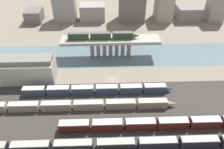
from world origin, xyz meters
TOP-DOWN VIEW (x-y plane):
  - ground_plane at (0.00, 0.00)m, footprint 400.00×400.00m
  - railbed_yard at (0.00, -24.00)m, footprint 280.00×42.00m
  - river_water at (0.00, 20.16)m, footprint 320.00×22.65m
  - bridge at (-0.00, 20.16)m, footprint 50.96×9.08m
  - train_on_bridge at (-3.79, 20.16)m, footprint 36.38×2.74m
  - train_yard_near at (8.23, -36.98)m, footprint 113.74×2.76m
  - train_yard_mid at (22.36, -28.72)m, footprint 85.57×3.11m
  - train_yard_far at (-21.10, -18.39)m, footprint 92.04×2.75m
  - train_yard_outer at (-6.43, -9.38)m, footprint 64.46×2.91m
  - warehouse_building at (-40.49, 1.14)m, footprint 29.31×10.23m
  - city_block_far_left at (-51.44, 66.63)m, footprint 10.72×13.30m
  - city_block_left at (-29.97, 67.49)m, footprint 14.75×10.90m
  - city_block_center at (-11.09, 67.62)m, footprint 16.93×11.51m
  - city_block_right at (15.89, 66.11)m, footprint 17.23×13.27m
  - city_block_far_right at (38.08, 67.25)m, footprint 10.43×15.25m
  - city_block_tall at (55.57, 66.59)m, footprint 15.98×14.31m
  - city_block_low at (73.27, 63.48)m, footprint 10.72×10.93m

SIDE VIEW (x-z plane):
  - ground_plane at x=0.00m, z-range 0.00..0.00m
  - river_water at x=0.00m, z-range 0.00..0.01m
  - railbed_yard at x=0.00m, z-range 0.00..0.01m
  - train_yard_far at x=-21.10m, z-range -0.03..3.55m
  - train_yard_outer at x=-6.43m, z-range -0.03..3.63m
  - train_yard_mid at x=22.36m, z-range -0.03..3.91m
  - train_yard_near at x=8.23m, z-range -0.03..4.08m
  - city_block_far_left at x=-51.44m, z-range 0.00..8.17m
  - city_block_tall at x=55.57m, z-range 0.00..9.22m
  - city_block_center at x=-11.09m, z-range 0.00..10.93m
  - warehouse_building at x=-40.49m, z-range -0.30..11.81m
  - bridge at x=0.00m, z-range 3.00..13.25m
  - city_block_far_right at x=38.08m, z-range 0.00..19.48m
  - city_block_low at x=73.27m, z-range 0.00..20.36m
  - city_block_left at x=-29.97m, z-range 0.00..20.96m
  - city_block_right at x=15.89m, z-range 0.00..22.51m
  - train_on_bridge at x=-3.79m, z-range 10.20..13.78m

